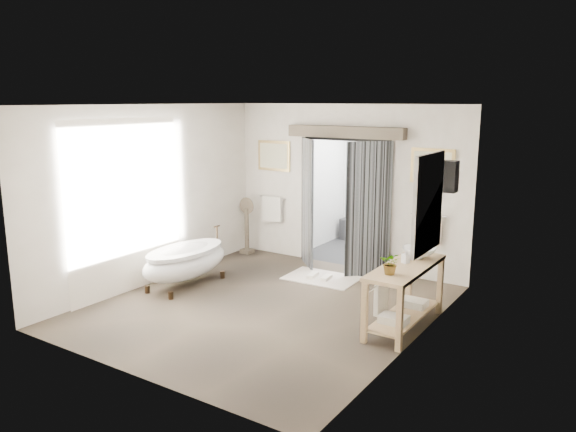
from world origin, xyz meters
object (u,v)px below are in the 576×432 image
object	(u,v)px
basin	(419,253)
vanity	(403,291)
rug	(322,278)
clawfoot_tub	(186,261)

from	to	relation	value
basin	vanity	bearing A→B (deg)	-106.15
rug	basin	distance (m)	2.30
clawfoot_tub	rug	bearing A→B (deg)	42.26
clawfoot_tub	rug	xyz separation A→B (m)	(1.67, 1.52, -0.41)
clawfoot_tub	rug	distance (m)	2.30
clawfoot_tub	vanity	bearing A→B (deg)	4.97
clawfoot_tub	basin	distance (m)	3.74
vanity	basin	size ratio (longest dim) A/B	3.54
rug	vanity	bearing A→B (deg)	-32.20
rug	basin	bearing A→B (deg)	-21.78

